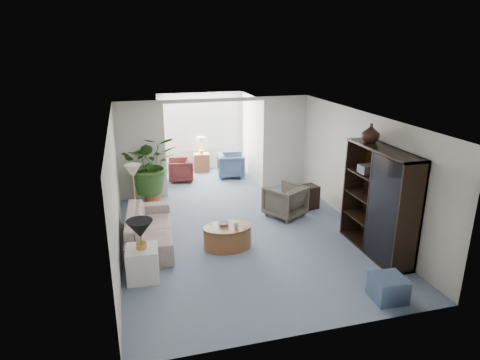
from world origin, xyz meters
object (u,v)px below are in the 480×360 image
object	(u,v)px
entertainment_cabinet	(379,202)
cabinet_urn	(371,133)
framed_picture	(365,153)
coffee_bowl	(224,223)
sofa	(150,228)
coffee_table	(228,237)
floor_lamp	(133,171)
sunroom_chair_maroon	(181,170)
table_lamp	(140,229)
coffee_cup	(236,226)
ottoman	(388,288)
side_table_dark	(307,197)
sunroom_table	(202,162)
end_table	(143,264)
sunroom_chair_blue	(231,165)
plant_pot	(153,198)
wingback_chair	(285,201)

from	to	relation	value
entertainment_cabinet	cabinet_urn	bearing A→B (deg)	90.00
framed_picture	coffee_bowl	bearing A→B (deg)	-179.77
sofa	coffee_table	xyz separation A→B (m)	(1.45, -0.62, -0.10)
framed_picture	floor_lamp	bearing A→B (deg)	162.68
cabinet_urn	sunroom_chair_maroon	xyz separation A→B (m)	(-3.03, 4.79, -1.90)
sunroom_chair_maroon	table_lamp	bearing A→B (deg)	-6.88
coffee_cup	cabinet_urn	distance (m)	3.09
coffee_cup	sunroom_chair_maroon	distance (m)	4.54
ottoman	floor_lamp	bearing A→B (deg)	133.48
side_table_dark	sunroom_table	xyz separation A→B (m)	(-1.93, 3.66, 0.01)
sofa	ottoman	bearing A→B (deg)	-126.49
table_lamp	sunroom_chair_maroon	size ratio (longest dim) A/B	0.62
ottoman	sofa	bearing A→B (deg)	139.50
framed_picture	sunroom_chair_maroon	distance (m)	5.57
table_lamp	side_table_dark	bearing A→B (deg)	29.21
framed_picture	sofa	distance (m)	4.62
ottoman	end_table	bearing A→B (deg)	156.28
end_table	floor_lamp	bearing A→B (deg)	90.70
side_table_dark	sunroom_chair_blue	size ratio (longest dim) A/B	0.73
framed_picture	coffee_table	bearing A→B (deg)	-177.81
floor_lamp	coffee_bowl	distance (m)	2.31
coffee_bowl	cabinet_urn	distance (m)	3.29
cabinet_urn	plant_pot	size ratio (longest dim) A/B	0.89
coffee_table	sunroom_chair_maroon	distance (m)	4.43
floor_lamp	wingback_chair	world-z (taller)	floor_lamp
coffee_table	sunroom_table	bearing A→B (deg)	85.34
coffee_cup	side_table_dark	size ratio (longest dim) A/B	0.18
entertainment_cabinet	sunroom_chair_blue	distance (m)	5.55
wingback_chair	ottoman	xyz separation A→B (m)	(0.36, -3.55, -0.17)
entertainment_cabinet	ottoman	distance (m)	1.82
wingback_chair	sunroom_table	world-z (taller)	wingback_chair
sofa	cabinet_urn	xyz separation A→B (m)	(4.15, -0.99, 1.89)
floor_lamp	plant_pot	xyz separation A→B (m)	(0.43, 1.18, -1.09)
end_table	sunroom_chair_blue	bearing A→B (deg)	61.26
table_lamp	sunroom_chair_blue	bearing A→B (deg)	61.26
framed_picture	sunroom_table	xyz separation A→B (m)	(-2.51, 5.05, -1.41)
end_table	sunroom_chair_maroon	distance (m)	5.31
table_lamp	side_table_dark	distance (m)	4.63
sunroom_chair_blue	ottoman	bearing A→B (deg)	-165.35
coffee_bowl	side_table_dark	bearing A→B (deg)	30.31
end_table	plant_pot	bearing A→B (deg)	83.44
table_lamp	coffee_bowl	bearing A→B (deg)	27.51
framed_picture	sofa	bearing A→B (deg)	173.45
end_table	coffee_bowl	size ratio (longest dim) A/B	2.62
coffee_bowl	coffee_cup	xyz separation A→B (m)	(0.20, -0.20, 0.02)
end_table	cabinet_urn	xyz separation A→B (m)	(4.35, 0.36, 1.93)
coffee_table	sunroom_table	xyz separation A→B (m)	(0.42, 5.16, 0.06)
end_table	sunroom_chair_maroon	size ratio (longest dim) A/B	0.82
coffee_table	wingback_chair	xyz separation A→B (m)	(1.65, 1.20, 0.14)
table_lamp	plant_pot	bearing A→B (deg)	83.44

